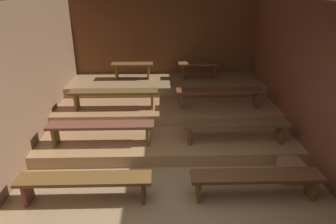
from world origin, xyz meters
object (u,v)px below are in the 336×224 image
Objects in this scene: bench_middle_right at (219,93)px; bench_upper_right at (199,66)px; bench_lower_left at (101,127)px; wooden_crate_floor at (290,169)px; bench_floor_right at (256,178)px; bench_floor_left at (85,181)px; bench_middle_left at (114,94)px; bench_lower_right at (235,126)px; bench_upper_left at (132,67)px.

bench_upper_right is (-0.28, 1.46, 0.21)m from bench_middle_right.
bench_upper_right is (2.10, 2.62, 0.44)m from bench_lower_left.
bench_upper_right is at bearing 107.65° from wooden_crate_floor.
bench_floor_right is 1.00× the size of bench_lower_left.
bench_floor_left is 1.00× the size of bench_floor_right.
bench_middle_right reaches higher than bench_floor_left.
bench_middle_right reaches higher than wooden_crate_floor.
bench_floor_left is 3.43m from bench_middle_right.
bench_floor_left is at bearing -92.40° from bench_middle_left.
bench_upper_right reaches higher than bench_lower_right.
bench_upper_right reaches higher than bench_floor_right.
bench_floor_left is 1.02× the size of bench_middle_right.
bench_upper_left is at bearing 128.78° from bench_lower_right.
bench_middle_left is 1.00× the size of bench_middle_right.
wooden_crate_floor is at bearing 31.86° from bench_floor_right.
bench_floor_left is at bearing -134.71° from bench_middle_right.
bench_upper_left reaches higher than bench_floor_left.
bench_upper_right is at bearing 95.55° from bench_floor_right.
wooden_crate_floor is (0.82, -1.97, -0.63)m from bench_middle_right.
bench_middle_right is at bearing 92.40° from bench_floor_right.
bench_upper_right reaches higher than bench_middle_right.
bench_lower_right reaches higher than bench_floor_left.
bench_middle_left is at bearing 134.71° from bench_floor_right.
bench_middle_left is (-2.38, 1.15, 0.23)m from bench_lower_right.
bench_upper_left is (-2.12, 3.88, 0.67)m from bench_floor_right.
bench_floor_right is 3.43m from bench_middle_left.
bench_upper_left is at bearing 180.00° from bench_upper_right.
bench_middle_right is 1.76× the size of bench_upper_left.
bench_lower_right is at bearing 131.73° from wooden_crate_floor.
bench_lower_right is at bearing -51.22° from bench_upper_left.
wooden_crate_floor is at bearing -32.38° from bench_middle_left.
bench_upper_right is (1.74, 0.00, 0.00)m from bench_upper_left.
bench_floor_left is 1.29m from bench_lower_left.
bench_middle_right is 1.50m from bench_upper_right.
bench_lower_right is 1.80× the size of bench_upper_right.
bench_middle_left is 2.50m from bench_upper_right.
bench_upper_right is at bearing 35.99° from bench_middle_left.
bench_middle_right is 2.50m from bench_upper_left.
bench_lower_right is (-0.02, 1.27, 0.23)m from bench_floor_right.
bench_upper_left is at bearing 84.45° from bench_floor_left.
bench_upper_right reaches higher than bench_floor_left.
bench_upper_left reaches higher than bench_floor_right.
bench_middle_left reaches higher than bench_lower_right.
bench_middle_left is at bearing 147.62° from wooden_crate_floor.
bench_lower_left is at bearing 152.95° from bench_floor_right.
bench_lower_left is 1.00× the size of bench_lower_right.
bench_floor_left is 1.80× the size of bench_upper_right.
bench_upper_left reaches higher than bench_middle_right.
bench_lower_left is 1.03× the size of bench_middle_right.
bench_lower_right is 3.38m from bench_upper_left.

